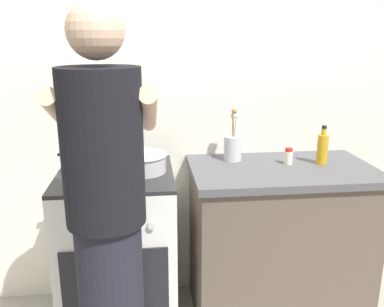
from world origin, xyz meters
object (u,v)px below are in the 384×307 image
pot (86,164)px  mixing_bowl (142,162)px  utensil_crock (233,146)px  spice_bottle (289,156)px  oil_bottle (322,148)px  stove_range (119,250)px  person (108,230)px

pot → mixing_bowl: pot is taller
utensil_crock → spice_bottle: size_ratio=3.31×
oil_bottle → stove_range: bearing=-178.2°
pot → utensil_crock: 0.81m
mixing_bowl → oil_bottle: (0.99, 0.03, 0.03)m
mixing_bowl → spice_bottle: (0.81, 0.04, -0.01)m
stove_range → oil_bottle: bearing=1.8°
stove_range → oil_bottle: oil_bottle is taller
pot → spice_bottle: size_ratio=3.02×
pot → spice_bottle: 1.09m
spice_bottle → person: person is taller
spice_bottle → person: 1.13m
utensil_crock → person: 0.99m
spice_bottle → oil_bottle: (0.19, -0.01, 0.04)m
utensil_crock → stove_range: bearing=-166.4°
stove_range → person: size_ratio=0.53×
utensil_crock → oil_bottle: utensil_crock is taller
mixing_bowl → person: bearing=-102.5°
pot → mixing_bowl: bearing=4.3°
utensil_crock → person: bearing=-131.2°
utensil_crock → spice_bottle: utensil_crock is taller
pot → oil_bottle: bearing=2.2°
mixing_bowl → person: size_ratio=0.16×
stove_range → person: person is taller
stove_range → spice_bottle: size_ratio=9.84×
stove_range → spice_bottle: bearing=3.1°
oil_bottle → pot: bearing=-177.8°
pot → person: person is taller
person → pot: bearing=104.9°
pot → utensil_crock: bearing=12.2°
mixing_bowl → stove_range: bearing=-176.6°
pot → oil_bottle: size_ratio=1.28×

